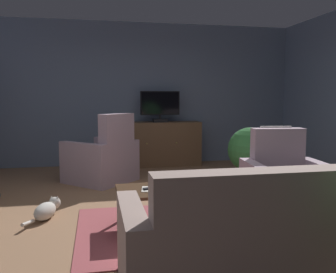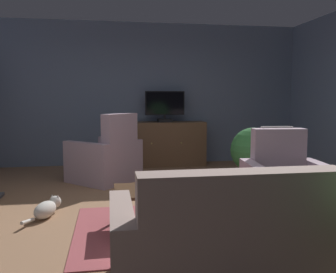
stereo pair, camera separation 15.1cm
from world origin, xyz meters
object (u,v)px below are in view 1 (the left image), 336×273
Objects in this scene: coffee_table at (172,192)px; potted_plant_leafy_by_curtain at (250,153)px; sofa_floral at (237,249)px; armchair_beside_cabinet at (103,161)px; armchair_by_fireplace at (287,190)px; television at (160,106)px; tv_remote at (151,188)px; tv_cabinet at (160,145)px; folded_newspaper at (157,189)px; cat at (46,210)px.

coffee_table is 1.25× the size of potted_plant_leafy_by_curtain.
armchair_beside_cabinet is at bearing 103.36° from sofa_floral.
television is at bearing 104.41° from armchair_by_fireplace.
tv_remote is 0.19× the size of potted_plant_leafy_by_curtain.
folded_newspaper is (-0.63, -3.38, 0.00)m from tv_cabinet.
coffee_table is at bearing -6.63° from tv_remote.
sofa_floral is 3.04m from potted_plant_leafy_by_curtain.
folded_newspaper is 0.47× the size of cat.
armchair_by_fireplace is 1.41m from potted_plant_leafy_by_curtain.
coffee_table is 1.13× the size of armchair_by_fireplace.
folded_newspaper is (0.05, -0.00, -0.01)m from tv_remote.
armchair_by_fireplace is at bearing 11.30° from folded_newspaper.
cat is at bearing 140.98° from tv_remote.
armchair_by_fireplace is at bearing -47.65° from armchair_beside_cabinet.
armchair_by_fireplace is 1.11× the size of potted_plant_leafy_by_curtain.
cat is at bearing -122.13° from tv_cabinet.
coffee_table is 6.62× the size of tv_remote.
potted_plant_leafy_by_curtain is at bearing 27.49° from tv_remote.
tv_remote is at bearing -101.57° from television.
television is 3.50m from armchair_by_fireplace.
armchair_beside_cabinet reaches higher than coffee_table.
armchair_beside_cabinet is (-1.97, 2.16, 0.03)m from armchair_by_fireplace.
sofa_floral is at bearing -115.63° from potted_plant_leafy_by_curtain.
armchair_by_fireplace reaches higher than coffee_table.
tv_remote is 1.37m from sofa_floral.
television reaches higher than potted_plant_leafy_by_curtain.
television is 1.19× the size of cat.
television reaches higher than coffee_table.
coffee_table is at bearing -21.84° from cat.
television is 1.80m from armchair_beside_cabinet.
armchair_by_fireplace reaches higher than folded_newspaper.
tv_remote reaches higher than folded_newspaper.
armchair_by_fireplace is 0.80× the size of armchair_beside_cabinet.
television is 3.47m from tv_remote.
television is at bearing 118.36° from potted_plant_leafy_by_curtain.
potted_plant_leafy_by_curtain is (1.02, -1.89, -0.67)m from television.
tv_cabinet is 3.35m from cat.
armchair_beside_cabinet is at bearing 160.28° from potted_plant_leafy_by_curtain.
television reaches higher than tv_cabinet.
armchair_by_fireplace reaches higher than potted_plant_leafy_by_curtain.
armchair_by_fireplace is (1.47, 0.04, -0.10)m from folded_newspaper.
television is 3.47m from cat.
coffee_table is 1.44m from cat.
armchair_beside_cabinet is (-0.50, 2.20, -0.07)m from folded_newspaper.
tv_remote is (-0.21, -0.02, 0.05)m from coffee_table.
sofa_floral is at bearing -82.53° from coffee_table.
sofa_floral reaches higher than tv_cabinet.
tv_remote reaches higher than cat.
tv_cabinet is 1.77× the size of potted_plant_leafy_by_curtain.
potted_plant_leafy_by_curtain reaches higher than tv_remote.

